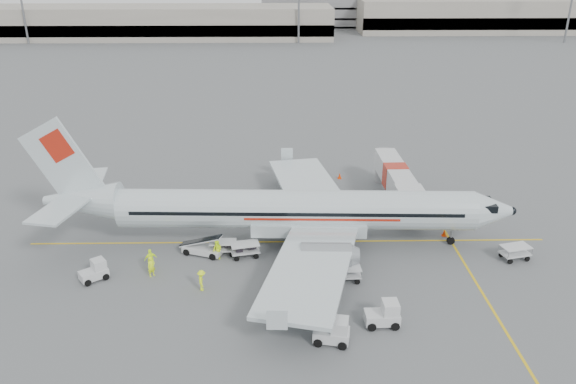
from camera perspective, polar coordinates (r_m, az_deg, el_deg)
name	(u,v)px	position (r m, az deg, el deg)	size (l,w,h in m)	color
ground	(288,242)	(48.34, 0.04, -5.08)	(360.00, 360.00, 0.00)	#56595B
stripe_lead	(288,242)	(48.33, 0.04, -5.07)	(44.00, 0.20, 0.01)	yellow
stripe_cross	(482,292)	(43.99, 19.07, -9.54)	(0.20, 20.00, 0.01)	yellow
terminal_west	(145,22)	(178.00, -14.32, 16.38)	(110.00, 22.00, 9.00)	gray
terminal_east	(497,15)	(201.36, 20.46, 16.52)	(90.00, 26.00, 10.00)	gray
parking_garage	(352,5)	(204.91, 6.56, 18.38)	(62.00, 24.00, 14.00)	slate
treeline	(280,13)	(218.56, -0.84, 17.74)	(300.00, 3.00, 6.00)	black
mast_west	(22,2)	(175.34, -25.45, 17.02)	(3.20, 1.20, 22.00)	slate
mast_center	(299,2)	(161.20, 1.11, 18.75)	(3.20, 1.20, 22.00)	slate
mast_east	(572,1)	(180.22, 26.87, 16.88)	(3.20, 1.20, 22.00)	slate
aircraft	(296,185)	(45.89, 0.84, 0.74)	(38.95, 30.53, 10.74)	silver
jet_bridge	(395,184)	(56.25, 10.77, 0.82)	(2.74, 14.62, 3.84)	silver
belt_loader	(203,241)	(46.43, -8.68, -4.97)	(4.35, 1.63, 2.36)	silver
tug_fore	(382,313)	(38.38, 9.55, -12.08)	(2.27, 1.30, 1.76)	silver
tug_mid	(332,331)	(36.51, 4.44, -13.86)	(2.26, 1.29, 1.74)	silver
tug_aft	(93,271)	(45.09, -19.18, -7.57)	(2.02, 1.16, 1.56)	silver
cart_loaded_a	(223,248)	(46.53, -6.62, -5.63)	(2.19, 1.30, 1.14)	silver
cart_loaded_b	(245,250)	(45.95, -4.38, -5.90)	(2.28, 1.35, 1.19)	silver
cart_empty_a	(346,274)	(42.86, 5.93, -8.29)	(2.19, 1.29, 1.14)	silver
cart_empty_b	(515,253)	(48.99, 22.06, -5.72)	(2.28, 1.35, 1.19)	silver
cone_nose	(444,232)	(51.04, 15.59, -3.98)	(0.40, 0.40, 0.66)	#ED3502
cone_port	(340,176)	(61.96, 5.27, 1.67)	(0.41, 0.41, 0.68)	#ED3502
cone_stbd	(267,295)	(40.80, -2.15, -10.37)	(0.38, 0.38, 0.62)	#ED3502
crew_a	(151,267)	(44.32, -13.71, -7.37)	(0.60, 0.40, 1.65)	#DAFC15
crew_b	(217,250)	(45.76, -7.19, -5.83)	(0.79, 0.62, 1.64)	#DAFC15
crew_c	(202,280)	(41.91, -8.76, -8.86)	(1.04, 0.60, 1.62)	#DAFC15
crew_d	(151,259)	(45.31, -13.77, -6.63)	(0.99, 0.41, 1.69)	#DAFC15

